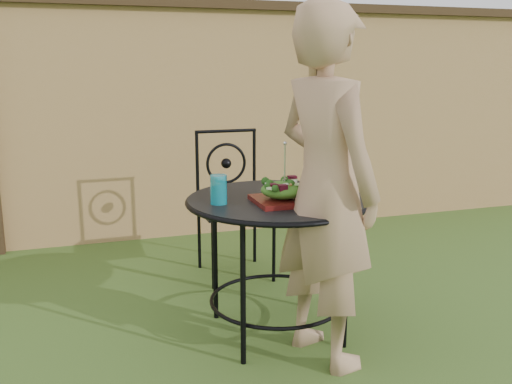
% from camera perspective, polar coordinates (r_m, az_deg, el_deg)
% --- Properties ---
extents(ground, '(60.00, 60.00, 0.00)m').
position_cam_1_polar(ground, '(2.77, -0.31, -17.13)').
color(ground, '#2C4817').
rests_on(ground, ground).
extents(fence, '(8.00, 0.12, 1.90)m').
position_cam_1_polar(fence, '(4.56, -8.83, 7.12)').
color(fence, tan).
rests_on(fence, ground).
extents(patio_table, '(0.92, 0.92, 0.72)m').
position_cam_1_polar(patio_table, '(2.89, 2.15, -3.26)').
color(patio_table, black).
rests_on(patio_table, ground).
extents(patio_chair, '(0.46, 0.46, 0.95)m').
position_cam_1_polar(patio_chair, '(3.77, -2.35, -0.74)').
color(patio_chair, black).
rests_on(patio_chair, ground).
extents(diner, '(0.55, 0.69, 1.65)m').
position_cam_1_polar(diner, '(2.61, 7.05, 0.38)').
color(diner, tan).
rests_on(diner, ground).
extents(salad_plate, '(0.27, 0.27, 0.02)m').
position_cam_1_polar(salad_plate, '(2.74, 2.67, -0.85)').
color(salad_plate, '#3C080E').
rests_on(salad_plate, patio_table).
extents(salad, '(0.21, 0.21, 0.08)m').
position_cam_1_polar(salad, '(2.73, 2.68, 0.21)').
color(salad, '#235614').
rests_on(salad, salad_plate).
extents(fork, '(0.01, 0.01, 0.18)m').
position_cam_1_polar(fork, '(2.71, 2.91, 2.90)').
color(fork, silver).
rests_on(fork, salad).
extents(drinking_glass, '(0.08, 0.08, 0.14)m').
position_cam_1_polar(drinking_glass, '(2.72, -3.75, 0.25)').
color(drinking_glass, '#0D89A0').
rests_on(drinking_glass, patio_table).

